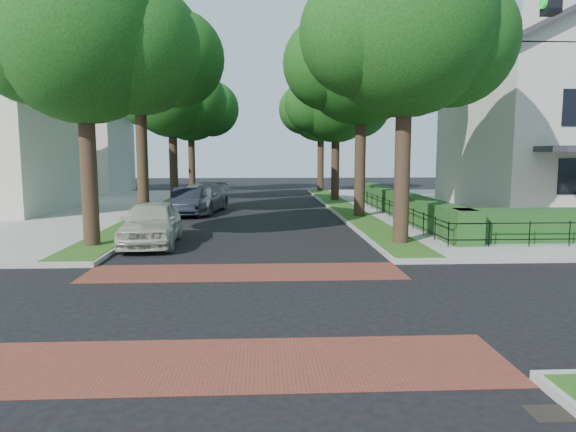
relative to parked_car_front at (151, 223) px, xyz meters
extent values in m
plane|color=black|center=(3.60, -7.81, -0.82)|extent=(120.00, 120.00, 0.00)
cube|color=gray|center=(23.10, 11.19, -0.75)|extent=(30.00, 30.00, 0.15)
cube|color=brown|center=(3.60, -4.61, -0.82)|extent=(9.00, 2.20, 0.01)
cube|color=brown|center=(3.60, -11.01, -0.82)|extent=(9.00, 2.20, 0.01)
cube|color=black|center=(7.90, -12.81, -0.82)|extent=(0.65, 0.45, 0.01)
cube|color=#264C15|center=(9.00, 11.29, -0.66)|extent=(1.60, 29.80, 0.02)
cube|color=#264C15|center=(-1.80, 11.29, -0.66)|extent=(1.60, 29.80, 0.02)
cylinder|color=black|center=(9.10, -0.81, 3.00)|extent=(0.56, 0.56, 7.35)
sphere|color=black|center=(9.10, -0.81, 6.89)|extent=(6.20, 6.20, 6.20)
sphere|color=black|center=(10.80, -0.51, 6.49)|extent=(4.65, 4.65, 4.65)
sphere|color=black|center=(7.55, -1.01, 6.59)|extent=(4.34, 4.34, 4.34)
sphere|color=black|center=(9.20, 0.74, 7.39)|extent=(4.03, 4.03, 4.03)
cylinder|color=black|center=(9.10, 7.19, 3.18)|extent=(0.56, 0.56, 7.70)
sphere|color=black|center=(9.10, 7.19, 7.25)|extent=(6.60, 6.60, 6.60)
sphere|color=black|center=(10.91, 7.49, 6.85)|extent=(4.95, 4.95, 4.95)
sphere|color=black|center=(7.45, 6.99, 6.95)|extent=(4.62, 4.62, 4.62)
sphere|color=black|center=(9.20, 8.84, 7.75)|extent=(4.29, 4.29, 4.29)
cylinder|color=black|center=(9.10, 16.19, 2.65)|extent=(0.56, 0.56, 6.65)
sphere|color=black|center=(9.10, 16.19, 6.17)|extent=(5.80, 5.80, 5.80)
sphere|color=black|center=(10.70, 16.49, 5.77)|extent=(4.35, 4.35, 4.35)
sphere|color=black|center=(7.65, 15.99, 5.87)|extent=(4.06, 4.06, 4.06)
sphere|color=black|center=(9.20, 17.64, 6.67)|extent=(3.77, 3.77, 3.77)
cylinder|color=black|center=(9.10, 25.19, 2.83)|extent=(0.56, 0.56, 7.00)
sphere|color=black|center=(9.10, 25.19, 6.53)|extent=(6.00, 6.00, 6.00)
sphere|color=black|center=(10.75, 25.49, 6.13)|extent=(4.50, 4.50, 4.50)
sphere|color=black|center=(7.60, 24.99, 6.23)|extent=(4.20, 4.20, 4.20)
sphere|color=black|center=(9.20, 26.69, 7.03)|extent=(3.90, 3.90, 3.90)
cylinder|color=black|center=(-1.90, -0.81, 2.83)|extent=(0.56, 0.56, 7.00)
sphere|color=black|center=(-1.90, -0.81, 6.53)|extent=(6.00, 6.00, 6.00)
sphere|color=black|center=(-0.25, -0.51, 6.13)|extent=(4.50, 4.50, 4.50)
sphere|color=black|center=(-3.40, -1.01, 6.23)|extent=(4.20, 4.20, 4.20)
sphere|color=black|center=(-1.80, 0.69, 7.03)|extent=(3.90, 3.90, 3.90)
cylinder|color=black|center=(-1.90, 7.19, 3.35)|extent=(0.56, 0.56, 8.05)
sphere|color=black|center=(-1.90, 7.19, 7.61)|extent=(6.40, 6.40, 6.40)
sphere|color=black|center=(-0.14, 7.49, 7.21)|extent=(4.80, 4.80, 4.80)
sphere|color=black|center=(-3.50, 6.99, 7.31)|extent=(4.48, 4.48, 4.48)
sphere|color=black|center=(-1.80, 8.79, 8.11)|extent=(4.16, 4.16, 4.16)
cylinder|color=black|center=(-1.90, 16.19, 2.76)|extent=(0.56, 0.56, 6.86)
sphere|color=black|center=(-1.90, 16.19, 6.38)|extent=(5.60, 5.60, 5.60)
sphere|color=black|center=(-0.36, 16.49, 5.98)|extent=(4.20, 4.20, 4.20)
sphere|color=black|center=(-3.30, 15.99, 6.08)|extent=(3.92, 3.92, 3.92)
sphere|color=black|center=(-1.80, 17.59, 6.88)|extent=(3.64, 3.64, 3.64)
cylinder|color=black|center=(-1.90, 25.19, 2.90)|extent=(0.56, 0.56, 7.14)
sphere|color=black|center=(-1.90, 25.19, 6.67)|extent=(6.20, 6.20, 6.20)
sphere|color=black|center=(-0.19, 25.49, 6.27)|extent=(4.65, 4.65, 4.65)
sphere|color=black|center=(-3.45, 24.99, 6.37)|extent=(4.34, 4.34, 4.34)
sphere|color=black|center=(-1.80, 26.74, 7.17)|extent=(4.03, 4.03, 4.03)
cube|color=#17431B|center=(11.30, 7.19, -0.07)|extent=(1.00, 18.00, 1.20)
cube|color=brown|center=(-9.20, 8.59, 7.65)|extent=(0.80, 0.80, 3.64)
cube|color=beige|center=(-11.90, 24.19, 2.58)|extent=(9.00, 8.00, 6.50)
cube|color=brown|center=(-9.20, 22.59, 7.65)|extent=(0.80, 0.80, 3.64)
cylinder|color=#0CB226|center=(8.57, -10.71, 4.91)|extent=(0.05, 0.18, 0.18)
imported|color=beige|center=(0.00, 0.00, 0.00)|extent=(2.26, 4.96, 1.65)
imported|color=#1D212B|center=(0.00, 9.27, -0.09)|extent=(1.72, 4.51, 1.47)
imported|color=slate|center=(0.55, 10.54, -0.01)|extent=(3.20, 5.92, 1.63)
camera|label=1|loc=(4.13, -18.94, 2.54)|focal=32.00mm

